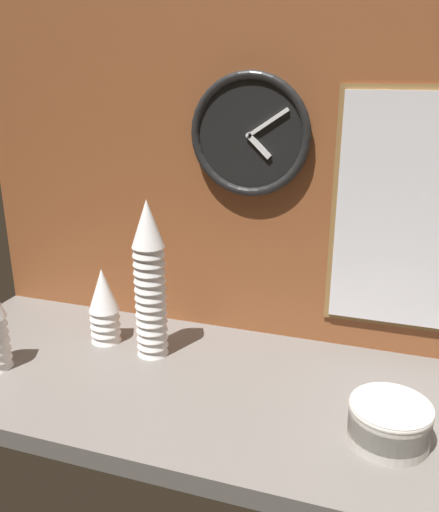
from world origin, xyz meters
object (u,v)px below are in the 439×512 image
at_px(cup_stack_left, 104,305).
at_px(cup_stack_center_left, 150,280).
at_px(bowl_stack_right, 389,421).
at_px(wall_clock, 250,135).

relative_size(cup_stack_left, cup_stack_center_left, 0.51).
relative_size(cup_stack_center_left, bowl_stack_right, 2.53).
bearing_deg(cup_stack_center_left, wall_clock, 42.28).
bearing_deg(wall_clock, bowl_stack_right, -42.25).
relative_size(cup_stack_left, wall_clock, 0.68).
xyz_separation_m(cup_stack_left, cup_stack_center_left, (0.14, -0.02, 0.09)).
height_order(cup_stack_left, wall_clock, wall_clock).
distance_m(bowl_stack_right, wall_clock, 0.66).
bearing_deg(cup_stack_left, wall_clock, 24.51).
bearing_deg(wall_clock, cup_stack_center_left, -137.72).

